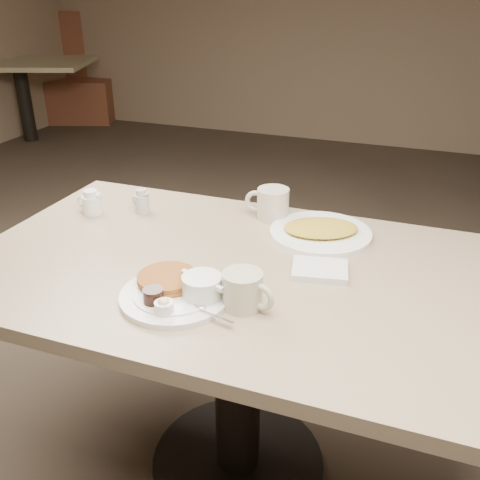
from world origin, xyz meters
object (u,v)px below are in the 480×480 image
(coffee_mug_far, at_px, (272,204))
(coffee_mug_near, at_px, (244,290))
(creamer_left, at_px, (91,203))
(creamer_right, at_px, (142,202))
(main_plate, at_px, (179,290))
(diner_table, at_px, (238,318))
(hash_plate, at_px, (321,231))
(booth_back_left, at_px, (51,83))

(coffee_mug_far, bearing_deg, coffee_mug_near, -79.54)
(creamer_left, xyz_separation_m, creamer_right, (0.15, 0.07, 0.00))
(main_plate, xyz_separation_m, creamer_right, (-0.35, 0.44, 0.01))
(diner_table, distance_m, coffee_mug_near, 0.30)
(coffee_mug_near, relative_size, hash_plate, 0.36)
(creamer_left, height_order, creamer_right, same)
(main_plate, bearing_deg, creamer_left, 143.30)
(main_plate, distance_m, coffee_mug_near, 0.16)
(main_plate, height_order, coffee_mug_far, coffee_mug_far)
(diner_table, height_order, coffee_mug_far, coffee_mug_far)
(diner_table, xyz_separation_m, creamer_left, (-0.58, 0.17, 0.21))
(coffee_mug_far, bearing_deg, creamer_left, -163.32)
(coffee_mug_far, bearing_deg, diner_table, -87.97)
(creamer_left, bearing_deg, booth_back_left, 130.06)
(main_plate, bearing_deg, creamer_right, 128.65)
(diner_table, xyz_separation_m, creamer_right, (-0.43, 0.24, 0.21))
(coffee_mug_far, xyz_separation_m, creamer_left, (-0.57, -0.17, -0.01))
(booth_back_left, bearing_deg, coffee_mug_far, -43.56)
(coffee_mug_near, relative_size, coffee_mug_far, 0.99)
(creamer_left, bearing_deg, coffee_mug_near, -28.24)
(coffee_mug_far, height_order, hash_plate, coffee_mug_far)
(diner_table, distance_m, creamer_left, 0.64)
(coffee_mug_far, bearing_deg, hash_plate, -22.51)
(booth_back_left, bearing_deg, diner_table, -46.25)
(creamer_right, height_order, booth_back_left, booth_back_left)
(coffee_mug_near, bearing_deg, coffee_mug_far, 100.46)
(creamer_left, xyz_separation_m, booth_back_left, (-2.98, 3.54, -0.38))
(main_plate, bearing_deg, hash_plate, 62.67)
(hash_plate, bearing_deg, coffee_mug_near, -100.30)
(diner_table, bearing_deg, booth_back_left, 133.75)
(creamer_right, bearing_deg, coffee_mug_far, 14.09)
(diner_table, xyz_separation_m, booth_back_left, (-3.56, 3.71, -0.17))
(main_plate, distance_m, creamer_right, 0.56)
(diner_table, distance_m, booth_back_left, 5.15)
(coffee_mug_far, bearing_deg, creamer_right, -165.91)
(coffee_mug_near, xyz_separation_m, booth_back_left, (-3.64, 3.90, -0.39))
(coffee_mug_far, relative_size, hash_plate, 0.37)
(diner_table, relative_size, hash_plate, 3.73)
(creamer_right, distance_m, booth_back_left, 4.69)
(coffee_mug_far, distance_m, creamer_left, 0.59)
(coffee_mug_near, bearing_deg, booth_back_left, 133.06)
(main_plate, relative_size, creamer_right, 4.45)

